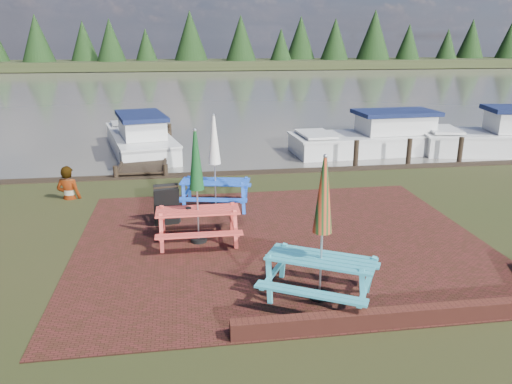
{
  "coord_description": "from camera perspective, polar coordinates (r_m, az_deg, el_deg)",
  "views": [
    {
      "loc": [
        -2.07,
        -9.16,
        4.42
      ],
      "look_at": [
        -0.47,
        1.65,
        1.0
      ],
      "focal_mm": 35.0,
      "sensor_mm": 36.0,
      "label": 1
    }
  ],
  "objects": [
    {
      "name": "boat_jetty",
      "position": [
        21.15,
        -13.06,
        5.86
      ],
      "size": [
        3.5,
        6.71,
        1.85
      ],
      "rotation": [
        0.0,
        0.0,
        0.21
      ],
      "color": "beige",
      "rests_on": "ground"
    },
    {
      "name": "person",
      "position": [
        14.89,
        -20.9,
        2.74
      ],
      "size": [
        0.77,
        0.59,
        1.89
      ],
      "primitive_type": "imported",
      "rotation": [
        0.0,
        0.0,
        2.93
      ],
      "color": "gray",
      "rests_on": "ground"
    },
    {
      "name": "picnic_table_teal",
      "position": [
        8.66,
        7.48,
        -6.75
      ],
      "size": [
        2.42,
        2.34,
        2.57
      ],
      "rotation": [
        0.0,
        0.0,
        -0.51
      ],
      "color": "teal",
      "rests_on": "ground"
    },
    {
      "name": "far_treeline",
      "position": [
        75.2,
        -7.12,
        16.39
      ],
      "size": [
        120.0,
        10.0,
        8.1
      ],
      "color": "black",
      "rests_on": "ground"
    },
    {
      "name": "boat_far",
      "position": [
        22.9,
        26.79,
        5.48
      ],
      "size": [
        7.02,
        3.58,
        2.09
      ],
      "rotation": [
        0.0,
        0.0,
        1.38
      ],
      "color": "beige",
      "rests_on": "ground"
    },
    {
      "name": "brick_wall",
      "position": [
        9.03,
        21.15,
        -12.13
      ],
      "size": [
        6.21,
        1.79,
        0.3
      ],
      "color": "#4C1E16",
      "rests_on": "ground"
    },
    {
      "name": "picnic_table_blue",
      "position": [
        13.22,
        -4.7,
        1.78
      ],
      "size": [
        2.09,
        1.94,
        2.5
      ],
      "rotation": [
        0.0,
        0.0,
        -0.21
      ],
      "color": "blue",
      "rests_on": "ground"
    },
    {
      "name": "paving",
      "position": [
        11.27,
        2.87,
        -5.68
      ],
      "size": [
        9.0,
        7.5,
        0.02
      ],
      "primitive_type": "cube",
      "color": "#331910",
      "rests_on": "ground"
    },
    {
      "name": "ground",
      "position": [
        10.38,
        3.95,
        -7.86
      ],
      "size": [
        120.0,
        120.0,
        0.0
      ],
      "primitive_type": "plane",
      "color": "black",
      "rests_on": "ground"
    },
    {
      "name": "picnic_table_red",
      "position": [
        11.01,
        -6.7,
        -1.44
      ],
      "size": [
        1.84,
        1.64,
        2.54
      ],
      "rotation": [
        0.0,
        0.0,
        -0.0
      ],
      "color": "#D33F36",
      "rests_on": "ground"
    },
    {
      "name": "jetty",
      "position": [
        20.93,
        -12.19,
        5.12
      ],
      "size": [
        1.76,
        9.08,
        1.0
      ],
      "color": "black",
      "rests_on": "ground"
    },
    {
      "name": "chalkboard",
      "position": [
        12.28,
        -10.15,
        -1.51
      ],
      "size": [
        0.63,
        0.66,
        0.97
      ],
      "rotation": [
        0.0,
        0.0,
        0.17
      ],
      "color": "black",
      "rests_on": "ground"
    },
    {
      "name": "boat_near",
      "position": [
        21.26,
        13.89,
        5.88
      ],
      "size": [
        7.05,
        2.77,
        1.88
      ],
      "rotation": [
        0.0,
        0.0,
        1.62
      ],
      "color": "beige",
      "rests_on": "ground"
    },
    {
      "name": "water",
      "position": [
        46.42,
        -5.94,
        11.83
      ],
      "size": [
        120.0,
        60.0,
        0.02
      ],
      "primitive_type": "cube",
      "color": "#47443D",
      "rests_on": "ground"
    }
  ]
}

